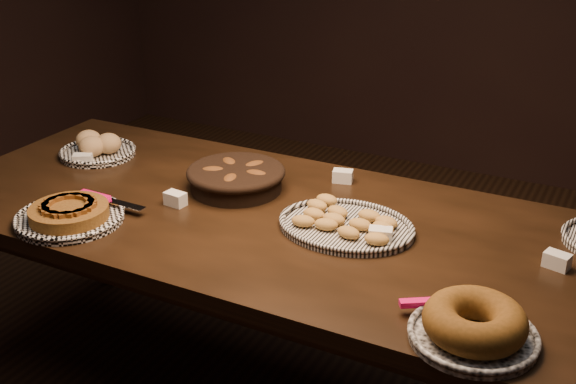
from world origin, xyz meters
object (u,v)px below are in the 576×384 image
at_px(madeleine_platter, 345,224).
at_px(buffet_table, 273,236).
at_px(apple_tart_plate, 70,214).
at_px(bundt_cake_plate, 474,326).

bearing_deg(madeleine_platter, buffet_table, -152.49).
relative_size(apple_tart_plate, bundt_cake_plate, 1.02).
relative_size(apple_tart_plate, madeleine_platter, 0.84).
bearing_deg(madeleine_platter, bundt_cake_plate, -15.28).
height_order(madeleine_platter, bundt_cake_plate, bundt_cake_plate).
bearing_deg(bundt_cake_plate, apple_tart_plate, 168.86).
bearing_deg(apple_tart_plate, bundt_cake_plate, 0.98).
xyz_separation_m(apple_tart_plate, bundt_cake_plate, (1.30, -0.04, 0.02)).
height_order(buffet_table, apple_tart_plate, apple_tart_plate).
distance_m(madeleine_platter, bundt_cake_plate, 0.64).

